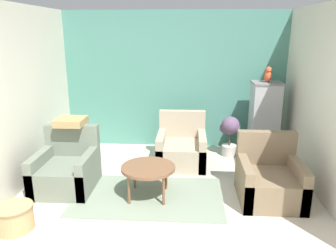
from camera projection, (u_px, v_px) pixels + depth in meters
wall_back_accent at (174, 81)px, 6.19m from camera, size 4.24×0.06×2.56m
wall_left at (21, 97)px, 4.65m from camera, size 0.06×3.44×2.56m
wall_right at (324, 101)px, 4.38m from camera, size 0.06×3.44×2.56m
area_rug at (149, 196)px, 4.49m from camera, size 2.02×1.23×0.01m
coffee_table at (148, 169)px, 4.38m from camera, size 0.73×0.73×0.45m
armchair_left at (67, 170)px, 4.69m from camera, size 0.80×0.86×0.85m
armchair_right at (269, 180)px, 4.38m from camera, size 0.80×0.86×0.85m
armchair_middle at (182, 149)px, 5.55m from camera, size 0.80×0.86×0.85m
birdcage at (264, 121)px, 5.78m from camera, size 0.53×0.53×1.35m
parrot at (268, 75)px, 5.56m from camera, size 0.13×0.23×0.27m
potted_plant at (230, 132)px, 5.87m from camera, size 0.36×0.32×0.73m
wicker_basket at (14, 217)px, 3.72m from camera, size 0.44×0.44×0.29m
throw_pillow at (71, 122)px, 4.82m from camera, size 0.41×0.41×0.10m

